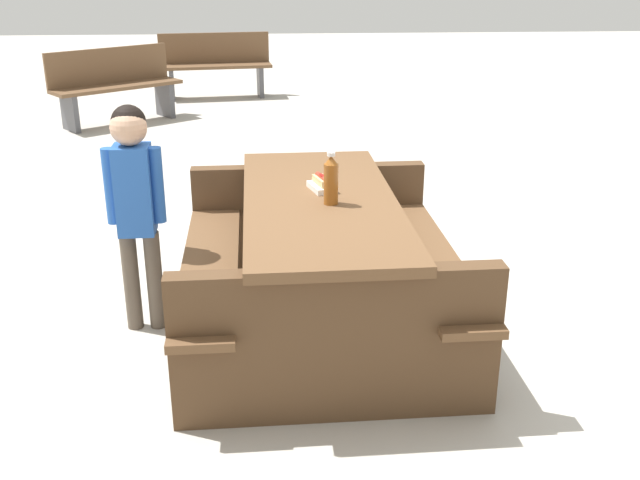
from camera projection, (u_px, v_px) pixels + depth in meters
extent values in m
plane|color=#B7B2A8|center=(320.00, 331.00, 3.98)|extent=(30.00, 30.00, 0.00)
cube|color=brown|center=(320.00, 203.00, 3.71)|extent=(1.82, 0.81, 0.05)
cube|color=brown|center=(211.00, 261.00, 3.78)|extent=(1.81, 0.33, 0.04)
cube|color=brown|center=(427.00, 253.00, 3.87)|extent=(1.81, 0.33, 0.04)
cube|color=#4D3520|center=(309.00, 220.00, 4.57)|extent=(0.14, 1.40, 0.70)
cube|color=#4D3520|center=(337.00, 346.00, 3.13)|extent=(0.14, 1.40, 0.70)
cylinder|color=brown|center=(331.00, 184.00, 3.59)|extent=(0.07, 0.07, 0.20)
cone|color=brown|center=(331.00, 160.00, 3.54)|extent=(0.06, 0.06, 0.04)
cylinder|color=silver|center=(331.00, 154.00, 3.53)|extent=(0.04, 0.04, 0.02)
cube|color=white|center=(322.00, 187.00, 3.83)|extent=(0.20, 0.16, 0.03)
cube|color=#D8B272|center=(322.00, 181.00, 3.81)|extent=(0.16, 0.10, 0.04)
cylinder|color=maroon|center=(322.00, 178.00, 3.81)|extent=(0.14, 0.07, 0.03)
ellipsoid|color=maroon|center=(322.00, 175.00, 3.80)|extent=(0.07, 0.04, 0.01)
cylinder|color=brown|center=(155.00, 280.00, 3.93)|extent=(0.08, 0.08, 0.55)
cylinder|color=brown|center=(132.00, 281.00, 3.93)|extent=(0.08, 0.08, 0.55)
cube|color=#2659B2|center=(134.00, 190.00, 3.75)|extent=(0.17, 0.18, 0.46)
cylinder|color=#2659B2|center=(157.00, 185.00, 3.75)|extent=(0.07, 0.07, 0.39)
cylinder|color=#2659B2|center=(111.00, 186.00, 3.73)|extent=(0.07, 0.07, 0.39)
sphere|color=tan|center=(128.00, 127.00, 3.63)|extent=(0.18, 0.18, 0.18)
sphere|color=black|center=(128.00, 122.00, 3.63)|extent=(0.17, 0.17, 0.17)
cube|color=brown|center=(216.00, 66.00, 10.06)|extent=(0.59, 1.54, 0.04)
cube|color=brown|center=(214.00, 48.00, 10.14)|extent=(0.23, 1.49, 0.40)
cube|color=#4C4C51|center=(172.00, 84.00, 10.03)|extent=(0.36, 0.11, 0.41)
cube|color=#4C4C51|center=(260.00, 81.00, 10.24)|extent=(0.36, 0.11, 0.41)
cube|color=brown|center=(117.00, 87.00, 8.55)|extent=(1.23, 1.44, 0.04)
cube|color=brown|center=(108.00, 65.00, 8.60)|extent=(0.94, 1.22, 0.40)
cube|color=#4C4C51|center=(70.00, 113.00, 8.27)|extent=(0.32, 0.27, 0.41)
cube|color=#4C4C51|center=(165.00, 100.00, 9.00)|extent=(0.32, 0.27, 0.41)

